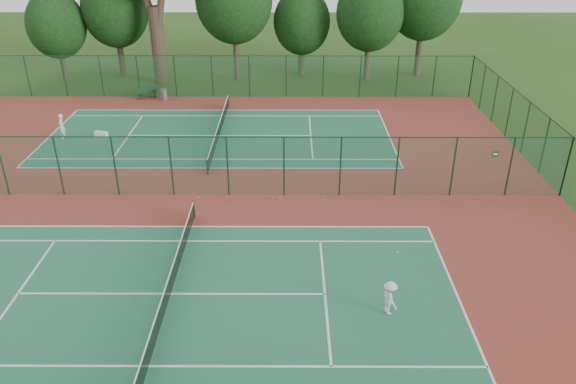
% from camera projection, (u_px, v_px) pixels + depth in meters
% --- Properties ---
extents(ground, '(120.00, 120.00, 0.00)m').
position_uv_depth(ground, '(202.00, 195.00, 31.35)').
color(ground, '#264917').
rests_on(ground, ground).
extents(red_pad, '(40.00, 36.00, 0.01)m').
position_uv_depth(red_pad, '(202.00, 195.00, 31.35)').
color(red_pad, maroon).
rests_on(red_pad, ground).
extents(court_near, '(23.77, 10.97, 0.01)m').
position_uv_depth(court_near, '(171.00, 294.00, 23.34)').
color(court_near, '#216949').
rests_on(court_near, red_pad).
extents(court_far, '(23.77, 10.97, 0.01)m').
position_uv_depth(court_far, '(220.00, 136.00, 39.36)').
color(court_far, '#216946').
rests_on(court_far, red_pad).
extents(fence_north, '(40.00, 0.09, 3.50)m').
position_uv_depth(fence_north, '(231.00, 76.00, 46.57)').
color(fence_north, '#1B532C').
rests_on(fence_north, ground).
extents(fence_east, '(0.09, 36.00, 3.50)m').
position_uv_depth(fence_east, '(567.00, 167.00, 30.48)').
color(fence_east, '#1B512D').
rests_on(fence_east, ground).
extents(fence_divider, '(40.00, 0.09, 3.50)m').
position_uv_depth(fence_divider, '(199.00, 166.00, 30.55)').
color(fence_divider, '#184831').
rests_on(fence_divider, ground).
extents(tennis_net_near, '(0.10, 12.90, 0.97)m').
position_uv_depth(tennis_net_near, '(170.00, 283.00, 23.10)').
color(tennis_net_near, '#14391D').
rests_on(tennis_net_near, ground).
extents(tennis_net_far, '(0.10, 12.90, 0.97)m').
position_uv_depth(tennis_net_far, '(219.00, 128.00, 39.11)').
color(tennis_net_far, '#163C1E').
rests_on(tennis_net_far, ground).
extents(player_near, '(0.85, 1.07, 1.46)m').
position_uv_depth(player_near, '(390.00, 298.00, 21.93)').
color(player_near, silver).
rests_on(player_near, court_near).
extents(player_far, '(0.45, 0.65, 1.71)m').
position_uv_depth(player_far, '(61.00, 126.00, 38.61)').
color(player_far, silver).
rests_on(player_far, court_far).
extents(trash_bin, '(0.66, 0.66, 0.97)m').
position_uv_depth(trash_bin, '(164.00, 95.00, 46.28)').
color(trash_bin, slate).
rests_on(trash_bin, red_pad).
extents(bench, '(1.75, 1.03, 1.04)m').
position_uv_depth(bench, '(146.00, 92.00, 46.67)').
color(bench, '#11331D').
rests_on(bench, red_pad).
extents(kit_bag, '(0.97, 0.56, 0.34)m').
position_uv_depth(kit_bag, '(101.00, 134.00, 39.16)').
color(kit_bag, white).
rests_on(kit_bag, red_pad).
extents(stray_ball_a, '(0.07, 0.07, 0.07)m').
position_uv_depth(stray_ball_a, '(280.00, 198.00, 30.93)').
color(stray_ball_a, '#E1F037').
rests_on(stray_ball_a, red_pad).
extents(stray_ball_b, '(0.07, 0.07, 0.07)m').
position_uv_depth(stray_ball_b, '(323.00, 200.00, 30.68)').
color(stray_ball_b, '#C7DB32').
rests_on(stray_ball_b, red_pad).
extents(stray_ball_c, '(0.08, 0.08, 0.08)m').
position_uv_depth(stray_ball_c, '(198.00, 197.00, 30.98)').
color(stray_ball_c, '#C0DA32').
rests_on(stray_ball_c, red_pad).
extents(evergreen_row, '(39.00, 5.00, 12.00)m').
position_uv_depth(evergreen_row, '(243.00, 77.00, 52.93)').
color(evergreen_row, black).
rests_on(evergreen_row, ground).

